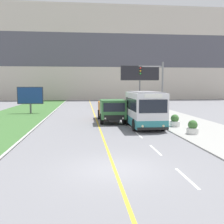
{
  "coord_description": "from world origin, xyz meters",
  "views": [
    {
      "loc": [
        -1.32,
        -11.22,
        3.7
      ],
      "look_at": [
        1.1,
        11.33,
        1.4
      ],
      "focal_mm": 42.0,
      "sensor_mm": 36.0,
      "label": 1
    }
  ],
  "objects_px": {
    "traffic_light_mast": "(155,86)",
    "planter_round_near": "(193,128)",
    "dump_truck": "(112,110)",
    "billboard_large": "(140,74)",
    "planter_round_second": "(175,121)",
    "city_bus": "(145,110)",
    "billboard_small": "(30,96)",
    "planter_round_third": "(165,116)"
  },
  "relations": [
    {
      "from": "dump_truck",
      "to": "planter_round_second",
      "type": "bearing_deg",
      "value": -35.79
    },
    {
      "from": "billboard_small",
      "to": "billboard_large",
      "type": "bearing_deg",
      "value": 26.77
    },
    {
      "from": "dump_truck",
      "to": "planter_round_near",
      "type": "bearing_deg",
      "value": -53.86
    },
    {
      "from": "traffic_light_mast",
      "to": "planter_round_near",
      "type": "height_order",
      "value": "traffic_light_mast"
    },
    {
      "from": "city_bus",
      "to": "traffic_light_mast",
      "type": "relative_size",
      "value": 0.98
    },
    {
      "from": "traffic_light_mast",
      "to": "billboard_small",
      "type": "xyz_separation_m",
      "value": [
        -13.42,
        12.44,
        -1.37
      ]
    },
    {
      "from": "traffic_light_mast",
      "to": "planter_round_second",
      "type": "bearing_deg",
      "value": -26.74
    },
    {
      "from": "planter_round_second",
      "to": "city_bus",
      "type": "bearing_deg",
      "value": 178.02
    },
    {
      "from": "dump_truck",
      "to": "billboard_small",
      "type": "xyz_separation_m",
      "value": [
        -9.79,
        9.48,
        1.11
      ]
    },
    {
      "from": "traffic_light_mast",
      "to": "planter_round_second",
      "type": "xyz_separation_m",
      "value": [
        1.59,
        -0.8,
        -3.13
      ]
    },
    {
      "from": "billboard_small",
      "to": "planter_round_second",
      "type": "xyz_separation_m",
      "value": [
        15.01,
        -13.24,
        -1.76
      ]
    },
    {
      "from": "billboard_small",
      "to": "planter_round_near",
      "type": "height_order",
      "value": "billboard_small"
    },
    {
      "from": "billboard_large",
      "to": "planter_round_second",
      "type": "bearing_deg",
      "value": -93.89
    },
    {
      "from": "dump_truck",
      "to": "billboard_large",
      "type": "relative_size",
      "value": 0.97
    },
    {
      "from": "dump_truck",
      "to": "traffic_light_mast",
      "type": "relative_size",
      "value": 1.18
    },
    {
      "from": "traffic_light_mast",
      "to": "billboard_large",
      "type": "xyz_separation_m",
      "value": [
        3.06,
        20.75,
        1.86
      ]
    },
    {
      "from": "dump_truck",
      "to": "planter_round_third",
      "type": "bearing_deg",
      "value": -2.24
    },
    {
      "from": "planter_round_near",
      "to": "planter_round_second",
      "type": "height_order",
      "value": "planter_round_second"
    },
    {
      "from": "traffic_light_mast",
      "to": "planter_round_near",
      "type": "distance_m",
      "value": 5.64
    },
    {
      "from": "traffic_light_mast",
      "to": "billboard_small",
      "type": "distance_m",
      "value": 18.35
    },
    {
      "from": "billboard_large",
      "to": "planter_round_near",
      "type": "relative_size",
      "value": 6.73
    },
    {
      "from": "city_bus",
      "to": "billboard_small",
      "type": "relative_size",
      "value": 1.6
    },
    {
      "from": "billboard_small",
      "to": "planter_round_near",
      "type": "distance_m",
      "value": 22.67
    },
    {
      "from": "dump_truck",
      "to": "city_bus",
      "type": "bearing_deg",
      "value": -55.43
    },
    {
      "from": "planter_round_near",
      "to": "traffic_light_mast",
      "type": "bearing_deg",
      "value": 111.48
    },
    {
      "from": "city_bus",
      "to": "billboard_large",
      "type": "relative_size",
      "value": 0.81
    },
    {
      "from": "city_bus",
      "to": "dump_truck",
      "type": "relative_size",
      "value": 0.83
    },
    {
      "from": "city_bus",
      "to": "billboard_large",
      "type": "height_order",
      "value": "billboard_large"
    },
    {
      "from": "city_bus",
      "to": "dump_truck",
      "type": "bearing_deg",
      "value": 124.57
    },
    {
      "from": "traffic_light_mast",
      "to": "billboard_large",
      "type": "height_order",
      "value": "billboard_large"
    },
    {
      "from": "city_bus",
      "to": "planter_round_third",
      "type": "bearing_deg",
      "value": 50.06
    },
    {
      "from": "traffic_light_mast",
      "to": "billboard_small",
      "type": "relative_size",
      "value": 1.64
    },
    {
      "from": "billboard_small",
      "to": "dump_truck",
      "type": "bearing_deg",
      "value": -44.08
    },
    {
      "from": "planter_round_near",
      "to": "billboard_small",
      "type": "bearing_deg",
      "value": 132.02
    },
    {
      "from": "dump_truck",
      "to": "billboard_large",
      "type": "bearing_deg",
      "value": 69.39
    },
    {
      "from": "city_bus",
      "to": "planter_round_near",
      "type": "relative_size",
      "value": 5.42
    },
    {
      "from": "city_bus",
      "to": "planter_round_second",
      "type": "distance_m",
      "value": 2.89
    },
    {
      "from": "city_bus",
      "to": "planter_round_near",
      "type": "distance_m",
      "value": 4.73
    },
    {
      "from": "dump_truck",
      "to": "traffic_light_mast",
      "type": "height_order",
      "value": "traffic_light_mast"
    },
    {
      "from": "planter_round_third",
      "to": "traffic_light_mast",
      "type": "bearing_deg",
      "value": -123.15
    },
    {
      "from": "dump_truck",
      "to": "billboard_large",
      "type": "distance_m",
      "value": 19.49
    },
    {
      "from": "city_bus",
      "to": "traffic_light_mast",
      "type": "xyz_separation_m",
      "value": [
        1.1,
        0.71,
        2.08
      ]
    }
  ]
}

